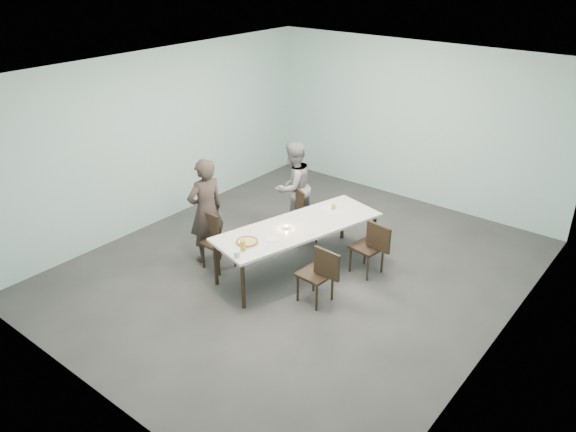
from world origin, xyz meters
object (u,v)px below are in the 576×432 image
Objects in this scene: table at (298,229)px; chair_near_right at (320,272)px; diner_far at (293,187)px; pizza at (247,242)px; water_tumbler at (237,254)px; chair_far_right at (372,245)px; diner_near at (206,211)px; beer_glass at (243,246)px; side_plate at (272,239)px; amber_tumbler at (334,207)px; chair_far_left at (301,212)px; chair_near_left at (215,237)px; tealight at (286,227)px.

table is 0.96m from chair_near_right.
table is 1.38m from diner_far.
water_tumbler reaches higher than pizza.
diner_far is at bearing -5.50° from chair_far_right.
diner_near is (-2.08, -0.10, 0.34)m from chair_near_right.
pizza is 0.22m from beer_glass.
diner_far is at bearing 109.68° from pizza.
beer_glass is at bearing 65.66° from chair_far_right.
chair_far_right reaches higher than side_plate.
water_tumbler is at bearing -92.82° from table.
side_plate is at bearing 59.09° from chair_far_right.
chair_far_right reaches higher than table.
amber_tumbler reaches higher than pizza.
diner_near reaches higher than water_tumbler.
diner_near reaches higher than diner_far.
chair_far_left is at bearing 103.98° from water_tumbler.
diner_near is (-0.72, -1.45, 0.34)m from chair_far_left.
chair_far_right is 2.56× the size of pizza.
amber_tumbler is (1.15, 1.50, 0.29)m from chair_near_left.
diner_far reaches higher than pizza.
chair_far_left is at bearing 177.19° from amber_tumbler.
beer_glass is (-0.11, -0.49, 0.07)m from side_plate.
diner_near is 30.01× the size of tealight.
beer_glass is at bearing -96.53° from amber_tumbler.
beer_glass is at bearing 34.45° from chair_near_right.
chair_far_left and chair_far_right have the same top height.
table is 3.15× the size of chair_near_right.
chair_near_left is 2.56× the size of pizza.
tealight is (1.23, 0.44, -0.07)m from diner_near.
diner_near is (-1.30, -0.63, 0.15)m from table.
side_plate is at bearing -81.08° from tealight.
water_tumbler reaches higher than side_plate.
diner_near reaches higher than tealight.
beer_glass is at bearing -96.77° from table.
chair_near_left is (-1.06, -0.71, -0.19)m from table.
table is 1.08m from beer_glass.
chair_far_right is 0.52× the size of diner_near.
diner_far is at bearing 110.39° from water_tumbler.
chair_near_right is 1.10m from pizza.
diner_near is 18.67× the size of water_tumbler.
chair_near_left is at bearing 151.36° from water_tumbler.
chair_near_right is 1.52m from amber_tumbler.
beer_glass is (-0.91, -0.54, 0.32)m from chair_near_right.
beer_glass reaches higher than amber_tumbler.
beer_glass is at bearing 109.14° from water_tumbler.
chair_near_left reaches higher than water_tumbler.
beer_glass is at bearing 27.15° from diner_far.
chair_near_left is at bearing 9.26° from chair_near_right.
table is 1.26m from water_tumbler.
tealight is (0.15, 0.69, 0.00)m from pizza.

